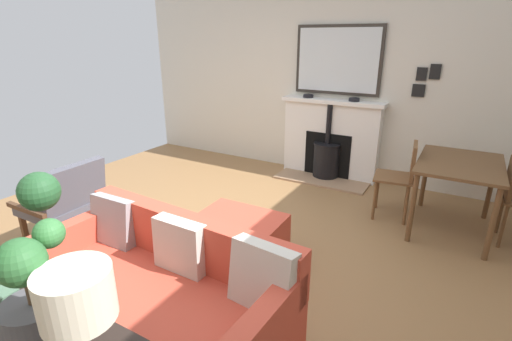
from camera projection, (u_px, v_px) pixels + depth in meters
name	position (u px, v px, depth m)	size (l,w,h in m)	color
ground_plane	(212.00, 251.00, 3.47)	(5.29, 5.90, 0.01)	olive
wall_left	(321.00, 77.00, 5.16)	(0.12, 5.90, 2.74)	beige
fireplace	(329.00, 144.00, 5.18)	(0.61, 1.42, 1.10)	#9E7A5B
mirror_over_mantel	(338.00, 60.00, 4.89)	(0.04, 1.16, 0.89)	#2D2823
mantel_bowl_near	(308.00, 96.00, 5.14)	(0.14, 0.14, 0.04)	black
mantel_bowl_far	(354.00, 99.00, 4.84)	(0.14, 0.14, 0.04)	black
sofa	(158.00, 295.00, 2.34)	(0.93, 1.78, 0.82)	#B2B2B7
ottoman	(236.00, 235.00, 3.26)	(0.68, 0.77, 0.39)	#B2B2B7
armchair_accent	(67.00, 199.00, 3.42)	(0.69, 0.61, 0.84)	#4C3321
console_table	(15.00, 339.00, 1.57)	(0.44, 1.40, 0.77)	black
table_lamp_far_end	(77.00, 299.00, 1.18)	(0.24, 0.24, 0.43)	#B2B2B7
potted_plant	(15.00, 273.00, 1.29)	(0.53, 0.43, 0.64)	#4C4C51
dining_table	(459.00, 172.00, 3.65)	(1.04, 0.75, 0.74)	brown
dining_chair_near_fireplace	(402.00, 174.00, 3.94)	(0.45, 0.45, 0.86)	brown
photo_gallery_row	(425.00, 79.00, 4.45)	(0.02, 0.29, 0.39)	black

